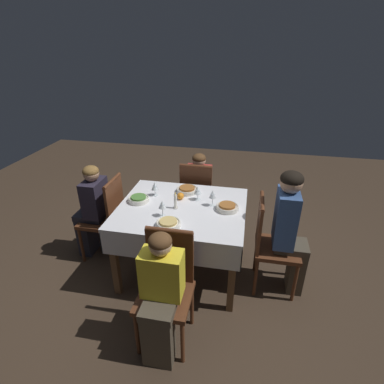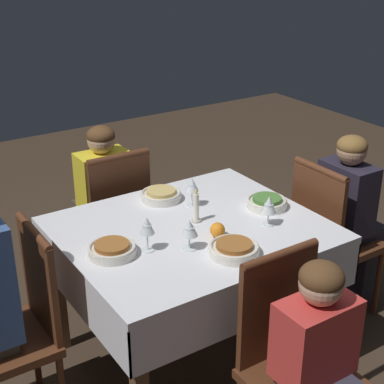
{
  "view_description": "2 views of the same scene",
  "coord_description": "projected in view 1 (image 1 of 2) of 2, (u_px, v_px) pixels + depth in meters",
  "views": [
    {
      "loc": [
        -0.58,
        2.42,
        2.18
      ],
      "look_at": [
        -0.08,
        -0.09,
        0.89
      ],
      "focal_mm": 28.0,
      "sensor_mm": 36.0,
      "label": 1
    },
    {
      "loc": [
        -1.36,
        -2.09,
        2.05
      ],
      "look_at": [
        0.03,
        0.04,
        0.92
      ],
      "focal_mm": 55.0,
      "sensor_mm": 36.0,
      "label": 2
    }
  ],
  "objects": [
    {
      "name": "person_child_yellow",
      "position": [
        160.0,
        294.0,
        2.13
      ],
      "size": [
        0.3,
        0.33,
        1.05
      ],
      "rotation": [
        0.0,
        0.0,
        3.14
      ],
      "color": "#4C4233",
      "rests_on": "ground_plane"
    },
    {
      "name": "dining_table",
      "position": [
        182.0,
        216.0,
        2.9
      ],
      "size": [
        1.21,
        1.03,
        0.76
      ],
      "color": "silver",
      "rests_on": "ground_plane"
    },
    {
      "name": "bowl_south",
      "position": [
        187.0,
        190.0,
        3.13
      ],
      "size": [
        0.22,
        0.22,
        0.06
      ],
      "color": "silver",
      "rests_on": "dining_table"
    },
    {
      "name": "chair_west",
      "position": [
        270.0,
        241.0,
        2.78
      ],
      "size": [
        0.41,
        0.4,
        0.95
      ],
      "rotation": [
        0.0,
        0.0,
        -1.57
      ],
      "color": "#562D19",
      "rests_on": "ground_plane"
    },
    {
      "name": "wine_glass_west",
      "position": [
        213.0,
        195.0,
        2.83
      ],
      "size": [
        0.07,
        0.07,
        0.16
      ],
      "color": "white",
      "rests_on": "dining_table"
    },
    {
      "name": "bowl_north",
      "position": [
        168.0,
        223.0,
        2.55
      ],
      "size": [
        0.21,
        0.21,
        0.06
      ],
      "color": "silver",
      "rests_on": "dining_table"
    },
    {
      "name": "person_child_red",
      "position": [
        200.0,
        186.0,
        3.77
      ],
      "size": [
        0.3,
        0.33,
        1.0
      ],
      "color": "#383342",
      "rests_on": "ground_plane"
    },
    {
      "name": "bowl_east",
      "position": [
        139.0,
        199.0,
        2.95
      ],
      "size": [
        0.21,
        0.21,
        0.06
      ],
      "color": "silver",
      "rests_on": "dining_table"
    },
    {
      "name": "orange_fruit",
      "position": [
        180.0,
        196.0,
        2.98
      ],
      "size": [
        0.07,
        0.07,
        0.07
      ],
      "primitive_type": "sphere",
      "color": "orange",
      "rests_on": "dining_table"
    },
    {
      "name": "bowl_west",
      "position": [
        227.0,
        207.0,
        2.8
      ],
      "size": [
        0.21,
        0.21,
        0.06
      ],
      "color": "silver",
      "rests_on": "dining_table"
    },
    {
      "name": "wine_glass_north",
      "position": [
        162.0,
        205.0,
        2.66
      ],
      "size": [
        0.07,
        0.07,
        0.16
      ],
      "color": "white",
      "rests_on": "dining_table"
    },
    {
      "name": "wine_glass_east",
      "position": [
        155.0,
        186.0,
        3.03
      ],
      "size": [
        0.07,
        0.07,
        0.15
      ],
      "color": "white",
      "rests_on": "dining_table"
    },
    {
      "name": "person_adult_denim",
      "position": [
        290.0,
        227.0,
        2.68
      ],
      "size": [
        0.34,
        0.3,
        1.23
      ],
      "rotation": [
        0.0,
        0.0,
        -1.57
      ],
      "color": "#4C4233",
      "rests_on": "ground_plane"
    },
    {
      "name": "chair_east",
      "position": [
        107.0,
        215.0,
        3.2
      ],
      "size": [
        0.41,
        0.4,
        0.95
      ],
      "rotation": [
        0.0,
        0.0,
        1.57
      ],
      "color": "#562D19",
      "rests_on": "ground_plane"
    },
    {
      "name": "person_child_dark",
      "position": [
        92.0,
        208.0,
        3.2
      ],
      "size": [
        0.33,
        0.3,
        1.07
      ],
      "rotation": [
        0.0,
        0.0,
        1.57
      ],
      "color": "#282833",
      "rests_on": "ground_plane"
    },
    {
      "name": "chair_north",
      "position": [
        167.0,
        283.0,
        2.3
      ],
      "size": [
        0.4,
        0.41,
        0.95
      ],
      "rotation": [
        0.0,
        0.0,
        3.14
      ],
      "color": "#562D19",
      "rests_on": "ground_plane"
    },
    {
      "name": "chair_south",
      "position": [
        197.0,
        194.0,
        3.63
      ],
      "size": [
        0.4,
        0.41,
        0.95
      ],
      "color": "#562D19",
      "rests_on": "ground_plane"
    },
    {
      "name": "ground_plane",
      "position": [
        183.0,
        269.0,
        3.21
      ],
      "size": [
        8.0,
        8.0,
        0.0
      ],
      "primitive_type": "plane",
      "color": "#3D2D21"
    },
    {
      "name": "candle_centerpiece",
      "position": [
        175.0,
        202.0,
        2.81
      ],
      "size": [
        0.05,
        0.05,
        0.17
      ],
      "color": "beige",
      "rests_on": "dining_table"
    },
    {
      "name": "wine_glass_south",
      "position": [
        198.0,
        191.0,
        2.95
      ],
      "size": [
        0.08,
        0.08,
        0.15
      ],
      "color": "white",
      "rests_on": "dining_table"
    }
  ]
}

